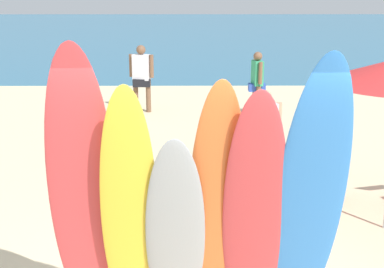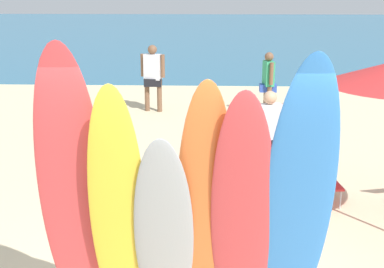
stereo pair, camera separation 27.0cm
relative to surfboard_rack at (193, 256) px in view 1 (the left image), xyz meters
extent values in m
plane|color=beige|center=(0.00, 14.00, -0.55)|extent=(60.00, 60.00, 0.00)
cube|color=teal|center=(0.00, 31.74, -0.54)|extent=(60.00, 40.00, 0.02)
cylinder|color=brown|center=(0.00, 0.00, 0.15)|extent=(2.26, 0.06, 0.06)
ellipsoid|color=#D13D42|center=(-0.93, -0.47, 0.81)|extent=(0.63, 0.69, 2.71)
ellipsoid|color=yellow|center=(-0.54, -0.53, 0.66)|extent=(0.54, 0.76, 2.41)
ellipsoid|color=#999EA3|center=(-0.16, -0.51, 0.44)|extent=(0.53, 0.65, 1.98)
ellipsoid|color=orange|center=(0.19, -0.50, 0.67)|extent=(0.52, 0.67, 2.44)
ellipsoid|color=#D13D42|center=(0.51, -0.55, 0.64)|extent=(0.57, 0.75, 2.38)
ellipsoid|color=#337AD1|center=(0.95, -0.60, 0.79)|extent=(0.61, 0.85, 2.67)
cylinder|color=brown|center=(-1.05, 8.24, -0.15)|extent=(0.12, 0.12, 0.80)
cylinder|color=brown|center=(-1.37, 8.33, -0.15)|extent=(0.12, 0.12, 0.80)
cube|color=black|center=(-1.21, 8.28, 0.19)|extent=(0.43, 0.27, 0.19)
cube|color=silver|center=(-1.21, 8.28, 0.57)|extent=(0.46, 0.31, 0.63)
sphere|color=brown|center=(-1.21, 8.28, 1.00)|extent=(0.23, 0.23, 0.23)
cylinder|color=brown|center=(-0.95, 8.22, 0.61)|extent=(0.10, 0.10, 0.56)
cylinder|color=brown|center=(-1.47, 8.35, 0.61)|extent=(0.10, 0.10, 0.56)
cylinder|color=tan|center=(0.99, 3.29, -0.18)|extent=(0.11, 0.11, 0.74)
cylinder|color=tan|center=(1.29, 3.38, -0.18)|extent=(0.11, 0.11, 0.74)
cube|color=black|center=(1.14, 3.34, 0.13)|extent=(0.40, 0.24, 0.18)
cube|color=silver|center=(1.14, 3.34, 0.48)|extent=(0.42, 0.30, 0.58)
sphere|color=tan|center=(1.14, 3.34, 0.87)|extent=(0.21, 0.21, 0.21)
cylinder|color=tan|center=(0.91, 3.26, 0.51)|extent=(0.09, 0.09, 0.51)
cylinder|color=tan|center=(1.37, 3.41, 0.51)|extent=(0.09, 0.09, 0.51)
cylinder|color=brown|center=(1.57, 8.05, -0.17)|extent=(0.11, 0.11, 0.75)
cylinder|color=brown|center=(1.63, 7.75, -0.17)|extent=(0.11, 0.11, 0.75)
cube|color=#2D4CB2|center=(1.60, 7.90, 0.14)|extent=(0.40, 0.25, 0.18)
cube|color=#33A36B|center=(1.60, 7.90, 0.49)|extent=(0.26, 0.41, 0.58)
sphere|color=brown|center=(1.60, 7.90, 0.89)|extent=(0.21, 0.21, 0.21)
cylinder|color=brown|center=(1.56, 8.14, 0.52)|extent=(0.09, 0.09, 0.52)
cylinder|color=brown|center=(1.64, 7.66, 0.52)|extent=(0.09, 0.09, 0.52)
cylinder|color=#B7B7BC|center=(1.67, 2.37, -0.41)|extent=(0.02, 0.02, 0.28)
cylinder|color=#B7B7BC|center=(2.09, 2.41, -0.41)|extent=(0.02, 0.02, 0.28)
cylinder|color=#B7B7BC|center=(1.64, 2.74, -0.41)|extent=(0.02, 0.02, 0.28)
cylinder|color=#B7B7BC|center=(2.05, 2.79, -0.41)|extent=(0.02, 0.02, 0.28)
cube|color=red|center=(1.86, 2.58, -0.25)|extent=(0.54, 0.50, 0.03)
cube|color=red|center=(1.83, 2.90, 0.02)|extent=(0.52, 0.27, 0.53)
camera|label=1|loc=(-0.04, -4.58, 2.55)|focal=49.13mm
camera|label=2|loc=(0.23, -4.57, 2.55)|focal=49.13mm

